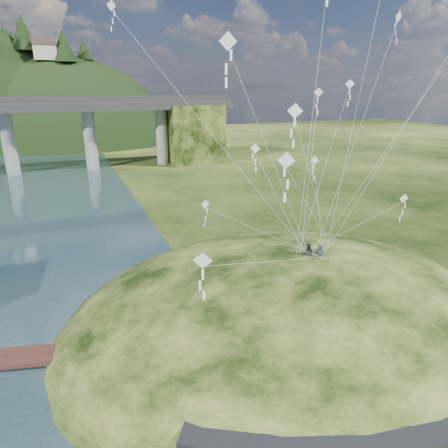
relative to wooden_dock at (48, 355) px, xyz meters
name	(u,v)px	position (x,y,z in m)	size (l,w,h in m)	color
ground	(201,362)	(9.14, -3.88, -0.39)	(320.00, 320.00, 0.00)	black
grass_hill	(291,337)	(17.14, -1.88, -1.89)	(36.00, 32.00, 13.00)	black
footpath	(412,410)	(16.60, -13.62, 1.70)	(22.29, 5.84, 0.83)	black
wooden_dock	(48,355)	(0.00, 0.00, 0.00)	(12.38, 4.69, 0.88)	#371C16
kite_flyers	(312,243)	(18.77, -1.39, 5.51)	(1.55, 1.52, 1.88)	#292C37
kite_swarm	(320,95)	(18.06, -2.01, 15.94)	(20.49, 17.53, 20.44)	white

